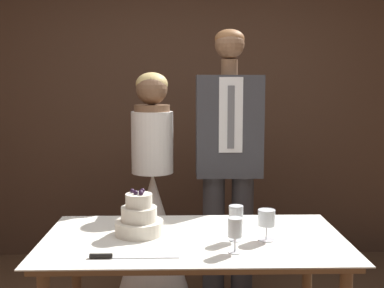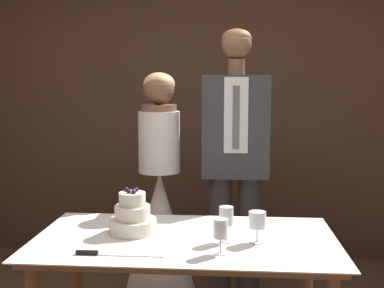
{
  "view_description": "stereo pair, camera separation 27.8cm",
  "coord_description": "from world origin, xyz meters",
  "px_view_note": "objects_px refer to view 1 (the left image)",
  "views": [
    {
      "loc": [
        -0.02,
        -2.08,
        1.52
      ],
      "look_at": [
        0.04,
        0.68,
        1.17
      ],
      "focal_mm": 45.0,
      "sensor_mm": 36.0,
      "label": 1
    },
    {
      "loc": [
        0.26,
        -2.07,
        1.52
      ],
      "look_at": [
        0.04,
        0.68,
        1.17
      ],
      "focal_mm": 45.0,
      "sensor_mm": 36.0,
      "label": 2
    }
  ],
  "objects_px": {
    "tiered_cake": "(139,219)",
    "wine_glass_far": "(235,229)",
    "groom": "(229,155)",
    "wine_glass_middle": "(267,219)",
    "cake_table": "(194,253)",
    "wine_glass_near": "(236,216)",
    "bride": "(153,221)",
    "cake_knife": "(117,256)"
  },
  "relations": [
    {
      "from": "wine_glass_middle",
      "to": "cake_table",
      "type": "bearing_deg",
      "value": 171.99
    },
    {
      "from": "cake_knife",
      "to": "groom",
      "type": "relative_size",
      "value": 0.21
    },
    {
      "from": "tiered_cake",
      "to": "groom",
      "type": "relative_size",
      "value": 0.13
    },
    {
      "from": "wine_glass_far",
      "to": "groom",
      "type": "distance_m",
      "value": 1.11
    },
    {
      "from": "wine_glass_middle",
      "to": "wine_glass_far",
      "type": "distance_m",
      "value": 0.24
    },
    {
      "from": "groom",
      "to": "cake_table",
      "type": "bearing_deg",
      "value": -106.38
    },
    {
      "from": "wine_glass_near",
      "to": "tiered_cake",
      "type": "bearing_deg",
      "value": 167.37
    },
    {
      "from": "wine_glass_middle",
      "to": "bride",
      "type": "relative_size",
      "value": 0.1
    },
    {
      "from": "cake_table",
      "to": "tiered_cake",
      "type": "bearing_deg",
      "value": 168.05
    },
    {
      "from": "cake_knife",
      "to": "wine_glass_far",
      "type": "xyz_separation_m",
      "value": [
        0.53,
        0.06,
        0.1
      ]
    },
    {
      "from": "cake_table",
      "to": "cake_knife",
      "type": "xyz_separation_m",
      "value": [
        -0.35,
        -0.28,
        0.09
      ]
    },
    {
      "from": "cake_knife",
      "to": "wine_glass_near",
      "type": "xyz_separation_m",
      "value": [
        0.55,
        0.23,
        0.12
      ]
    },
    {
      "from": "cake_table",
      "to": "groom",
      "type": "xyz_separation_m",
      "value": [
        0.26,
        0.87,
        0.37
      ]
    },
    {
      "from": "cake_knife",
      "to": "tiered_cake",
      "type": "bearing_deg",
      "value": 77.94
    },
    {
      "from": "tiered_cake",
      "to": "groom",
      "type": "bearing_deg",
      "value": 56.71
    },
    {
      "from": "cake_table",
      "to": "wine_glass_middle",
      "type": "xyz_separation_m",
      "value": [
        0.35,
        -0.05,
        0.19
      ]
    },
    {
      "from": "cake_table",
      "to": "wine_glass_far",
      "type": "relative_size",
      "value": 9.3
    },
    {
      "from": "cake_knife",
      "to": "wine_glass_near",
      "type": "relative_size",
      "value": 2.27
    },
    {
      "from": "wine_glass_near",
      "to": "bride",
      "type": "bearing_deg",
      "value": 116.53
    },
    {
      "from": "wine_glass_near",
      "to": "groom",
      "type": "height_order",
      "value": "groom"
    },
    {
      "from": "wine_glass_far",
      "to": "wine_glass_near",
      "type": "bearing_deg",
      "value": 82.12
    },
    {
      "from": "tiered_cake",
      "to": "wine_glass_near",
      "type": "xyz_separation_m",
      "value": [
        0.48,
        -0.11,
        0.04
      ]
    },
    {
      "from": "cake_table",
      "to": "wine_glass_far",
      "type": "height_order",
      "value": "wine_glass_far"
    },
    {
      "from": "cake_table",
      "to": "tiered_cake",
      "type": "xyz_separation_m",
      "value": [
        -0.28,
        0.06,
        0.16
      ]
    },
    {
      "from": "wine_glass_near",
      "to": "wine_glass_far",
      "type": "bearing_deg",
      "value": -97.88
    },
    {
      "from": "wine_glass_middle",
      "to": "groom",
      "type": "xyz_separation_m",
      "value": [
        -0.1,
        0.92,
        0.18
      ]
    },
    {
      "from": "bride",
      "to": "groom",
      "type": "bearing_deg",
      "value": -0.08
    },
    {
      "from": "wine_glass_far",
      "to": "tiered_cake",
      "type": "bearing_deg",
      "value": 148.85
    },
    {
      "from": "cake_knife",
      "to": "groom",
      "type": "xyz_separation_m",
      "value": [
        0.6,
        1.15,
        0.28
      ]
    },
    {
      "from": "cake_table",
      "to": "wine_glass_near",
      "type": "bearing_deg",
      "value": -13.54
    },
    {
      "from": "cake_table",
      "to": "wine_glass_middle",
      "type": "height_order",
      "value": "wine_glass_middle"
    },
    {
      "from": "wine_glass_near",
      "to": "wine_glass_middle",
      "type": "height_order",
      "value": "wine_glass_near"
    },
    {
      "from": "cake_knife",
      "to": "bride",
      "type": "relative_size",
      "value": 0.25
    },
    {
      "from": "wine_glass_far",
      "to": "cake_table",
      "type": "bearing_deg",
      "value": 129.6
    },
    {
      "from": "cake_table",
      "to": "groom",
      "type": "relative_size",
      "value": 0.8
    },
    {
      "from": "tiered_cake",
      "to": "wine_glass_middle",
      "type": "xyz_separation_m",
      "value": [
        0.63,
        -0.11,
        0.02
      ]
    },
    {
      "from": "bride",
      "to": "tiered_cake",
      "type": "bearing_deg",
      "value": -91.5
    },
    {
      "from": "cake_table",
      "to": "wine_glass_near",
      "type": "distance_m",
      "value": 0.29
    },
    {
      "from": "tiered_cake",
      "to": "wine_glass_far",
      "type": "relative_size",
      "value": 1.52
    },
    {
      "from": "tiered_cake",
      "to": "cake_knife",
      "type": "distance_m",
      "value": 0.35
    },
    {
      "from": "tiered_cake",
      "to": "bride",
      "type": "bearing_deg",
      "value": 88.5
    },
    {
      "from": "groom",
      "to": "cake_knife",
      "type": "bearing_deg",
      "value": -117.71
    }
  ]
}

